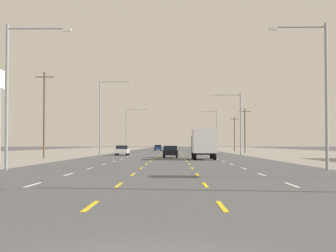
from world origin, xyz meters
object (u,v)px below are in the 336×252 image
(streetlight_left_row_2, at_px, (129,126))
(streetlight_right_row_2, at_px, (215,128))
(box_truck_inner_right_nearest, at_px, (204,142))
(streetlight_left_row_1, at_px, (103,112))
(streetlight_left_row_0, at_px, (14,85))
(sedan_far_right_midfar, at_px, (203,148))
(pole_sign_left_row_1, at_px, (0,93))
(streetlight_right_row_1, at_px, (237,119))
(streetlight_right_row_0, at_px, (321,85))
(sedan_far_left_mid, at_px, (122,150))
(sedan_center_turn_near, at_px, (170,152))
(sedan_inner_left_far, at_px, (158,148))

(streetlight_left_row_2, distance_m, streetlight_right_row_2, 19.36)
(box_truck_inner_right_nearest, bearing_deg, streetlight_left_row_1, 124.14)
(streetlight_left_row_0, height_order, streetlight_right_row_2, streetlight_left_row_0)
(sedan_far_right_midfar, height_order, streetlight_right_row_2, streetlight_right_row_2)
(streetlight_left_row_1, bearing_deg, streetlight_left_row_2, 89.84)
(box_truck_inner_right_nearest, xyz_separation_m, streetlight_left_row_1, (-13.39, 19.74, 4.48))
(streetlight_left_row_0, bearing_deg, sedan_far_right_midfar, 78.98)
(streetlight_left_row_1, height_order, streetlight_right_row_2, streetlight_left_row_1)
(pole_sign_left_row_1, xyz_separation_m, streetlight_right_row_1, (24.59, 30.31, -0.91))
(pole_sign_left_row_1, relative_size, streetlight_right_row_1, 0.92)
(streetlight_right_row_0, relative_size, streetlight_left_row_2, 0.96)
(box_truck_inner_right_nearest, xyz_separation_m, pole_sign_left_row_1, (-18.60, -10.57, 4.35))
(streetlight_right_row_0, height_order, streetlight_left_row_2, streetlight_left_row_2)
(sedan_far_left_mid, height_order, streetlight_left_row_2, streetlight_left_row_2)
(box_truck_inner_right_nearest, height_order, sedan_far_left_mid, box_truck_inner_right_nearest)
(pole_sign_left_row_1, height_order, streetlight_left_row_0, streetlight_left_row_0)
(pole_sign_left_row_1, bearing_deg, streetlight_left_row_1, 80.24)
(sedan_center_turn_near, bearing_deg, sedan_far_left_mid, 117.52)
(streetlight_left_row_2, bearing_deg, streetlight_right_row_2, 0.00)
(streetlight_right_row_1, bearing_deg, box_truck_inner_right_nearest, -106.86)
(streetlight_right_row_0, bearing_deg, sedan_far_right_midfar, 91.83)
(streetlight_left_row_2, bearing_deg, streetlight_right_row_0, -77.50)
(box_truck_inner_right_nearest, relative_size, streetlight_right_row_2, 0.78)
(sedan_inner_left_far, height_order, streetlight_right_row_1, streetlight_right_row_1)
(streetlight_right_row_1, bearing_deg, pole_sign_left_row_1, -129.05)
(sedan_far_right_midfar, distance_m, pole_sign_left_row_1, 76.03)
(streetlight_right_row_2, bearing_deg, streetlight_right_row_0, -90.00)
(streetlight_right_row_0, bearing_deg, sedan_center_turn_near, 107.05)
(streetlight_left_row_0, xyz_separation_m, streetlight_left_row_1, (0.02, 43.67, 0.90))
(sedan_inner_left_far, height_order, streetlight_right_row_0, streetlight_right_row_0)
(sedan_inner_left_far, height_order, streetlight_left_row_2, streetlight_left_row_2)
(streetlight_right_row_1, bearing_deg, sedan_far_right_midfar, 93.58)
(box_truck_inner_right_nearest, xyz_separation_m, streetlight_right_row_1, (5.99, 19.74, 3.44))
(sedan_far_right_midfar, distance_m, streetlight_left_row_1, 45.80)
(sedan_far_left_mid, bearing_deg, streetlight_left_row_2, 93.38)
(streetlight_left_row_1, bearing_deg, streetlight_right_row_1, 0.00)
(box_truck_inner_right_nearest, height_order, streetlight_right_row_0, streetlight_right_row_0)
(box_truck_inner_right_nearest, distance_m, streetlight_right_row_1, 20.92)
(sedan_center_turn_near, xyz_separation_m, pole_sign_left_row_1, (-14.99, -18.28, 5.43))
(box_truck_inner_right_nearest, xyz_separation_m, sedan_inner_left_far, (-7.06, 75.26, -1.08))
(sedan_center_turn_near, distance_m, streetlight_left_row_1, 16.47)
(streetlight_left_row_0, bearing_deg, sedan_far_left_mid, 86.71)
(sedan_far_left_mid, distance_m, streetlight_left_row_2, 42.28)
(streetlight_right_row_0, height_order, streetlight_left_row_1, streetlight_left_row_1)
(streetlight_left_row_0, bearing_deg, streetlight_left_row_1, 89.98)
(streetlight_right_row_2, bearing_deg, sedan_far_right_midfar, -153.10)
(streetlight_left_row_1, xyz_separation_m, streetlight_right_row_2, (19.48, 43.67, -0.98))
(streetlight_right_row_0, xyz_separation_m, streetlight_left_row_2, (-19.36, 87.34, 0.36))
(sedan_far_left_mid, relative_size, pole_sign_left_row_1, 0.54)
(sedan_center_turn_near, xyz_separation_m, streetlight_right_row_2, (9.70, 55.70, 4.58))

